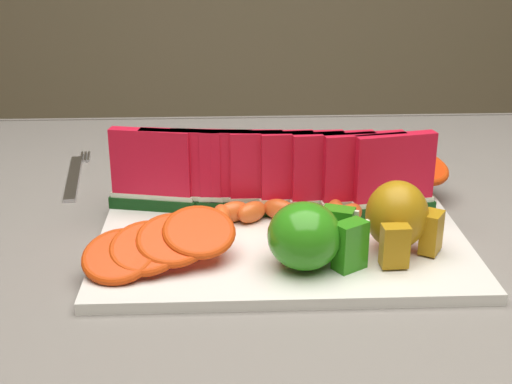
% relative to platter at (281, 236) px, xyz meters
% --- Properties ---
extents(table, '(1.40, 0.90, 0.75)m').
position_rel_platter_xyz_m(table, '(-0.05, -0.00, -0.11)').
color(table, '#4A2A19').
rests_on(table, ground).
extents(tablecloth, '(1.53, 1.03, 0.20)m').
position_rel_platter_xyz_m(tablecloth, '(-0.05, -0.00, -0.05)').
color(tablecloth, gray).
rests_on(tablecloth, table).
extents(platter, '(0.40, 0.30, 0.01)m').
position_rel_platter_xyz_m(platter, '(0.00, 0.00, 0.00)').
color(platter, silver).
rests_on(platter, tablecloth).
extents(apple_cluster, '(0.11, 0.09, 0.07)m').
position_rel_platter_xyz_m(apple_cluster, '(0.02, -0.08, 0.04)').
color(apple_cluster, '#3B9420').
rests_on(apple_cluster, platter).
extents(pear_cluster, '(0.09, 0.09, 0.07)m').
position_rel_platter_xyz_m(pear_cluster, '(0.12, -0.05, 0.04)').
color(pear_cluster, '#A6650E').
rests_on(pear_cluster, platter).
extents(side_plate, '(0.23, 0.23, 0.01)m').
position_rel_platter_xyz_m(side_plate, '(0.02, 0.30, -0.00)').
color(side_plate, silver).
rests_on(side_plate, tablecloth).
extents(fork, '(0.04, 0.20, 0.00)m').
position_rel_platter_xyz_m(fork, '(-0.27, 0.22, -0.00)').
color(fork, silver).
rests_on(fork, tablecloth).
extents(watermelon_row, '(0.39, 0.07, 0.10)m').
position_rel_platter_xyz_m(watermelon_row, '(-0.01, 0.06, 0.05)').
color(watermelon_row, '#0E3818').
rests_on(watermelon_row, platter).
extents(orange_fan_front, '(0.17, 0.11, 0.05)m').
position_rel_platter_xyz_m(orange_fan_front, '(-0.13, -0.07, 0.03)').
color(orange_fan_front, red).
rests_on(orange_fan_front, platter).
extents(orange_fan_back, '(0.38, 0.11, 0.05)m').
position_rel_platter_xyz_m(orange_fan_back, '(0.04, 0.12, 0.03)').
color(orange_fan_back, red).
rests_on(orange_fan_back, platter).
extents(tangerine_segments, '(0.18, 0.06, 0.02)m').
position_rel_platter_xyz_m(tangerine_segments, '(0.00, 0.02, 0.02)').
color(tangerine_segments, '#DA5003').
rests_on(tangerine_segments, platter).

